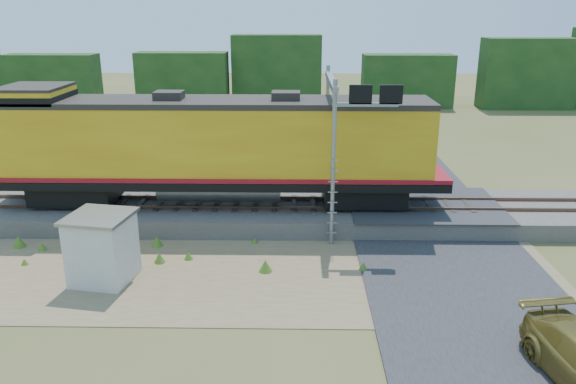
{
  "coord_description": "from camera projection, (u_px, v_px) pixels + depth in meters",
  "views": [
    {
      "loc": [
        1.07,
        -18.82,
        9.54
      ],
      "look_at": [
        0.67,
        3.0,
        2.4
      ],
      "focal_mm": 35.0,
      "sensor_mm": 36.0,
      "label": 1
    }
  ],
  "objects": [
    {
      "name": "ground",
      "position": [
        269.0,
        278.0,
        20.87
      ],
      "size": [
        140.0,
        140.0,
        0.0
      ],
      "primitive_type": "plane",
      "color": "#475123",
      "rests_on": "ground"
    },
    {
      "name": "weed_clumps",
      "position": [
        175.0,
        276.0,
        21.03
      ],
      "size": [
        15.0,
        6.2,
        0.56
      ],
      "primitive_type": null,
      "color": "#487320",
      "rests_on": "ground"
    },
    {
      "name": "ballast",
      "position": [
        275.0,
        212.0,
        26.45
      ],
      "size": [
        70.0,
        5.0,
        0.8
      ],
      "primitive_type": "cube",
      "color": "slate",
      "rests_on": "ground"
    },
    {
      "name": "dirt_shoulder",
      "position": [
        217.0,
        271.0,
        21.38
      ],
      "size": [
        26.0,
        8.0,
        0.03
      ],
      "primitive_type": "cube",
      "color": "#8C7754",
      "rests_on": "ground"
    },
    {
      "name": "road",
      "position": [
        452.0,
        269.0,
        21.43
      ],
      "size": [
        7.0,
        66.0,
        0.86
      ],
      "color": "#38383A",
      "rests_on": "ground"
    },
    {
      "name": "locomotive",
      "position": [
        211.0,
        146.0,
        25.5
      ],
      "size": [
        20.73,
        3.16,
        5.35
      ],
      "color": "black",
      "rests_on": "rails"
    },
    {
      "name": "rails",
      "position": [
        275.0,
        203.0,
        26.3
      ],
      "size": [
        70.0,
        1.54,
        0.16
      ],
      "color": "brown",
      "rests_on": "ballast"
    },
    {
      "name": "tree_line_north",
      "position": [
        288.0,
        77.0,
        56.03
      ],
      "size": [
        130.0,
        3.0,
        6.5
      ],
      "color": "#173A15",
      "rests_on": "ground"
    },
    {
      "name": "shed",
      "position": [
        102.0,
        248.0,
        20.32
      ],
      "size": [
        2.49,
        2.49,
        2.57
      ],
      "rotation": [
        0.0,
        0.0,
        -0.17
      ],
      "color": "silver",
      "rests_on": "ground"
    },
    {
      "name": "signal_gantry",
      "position": [
        340.0,
        114.0,
        24.27
      ],
      "size": [
        2.76,
        6.2,
        6.96
      ],
      "color": "gray",
      "rests_on": "ground"
    }
  ]
}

